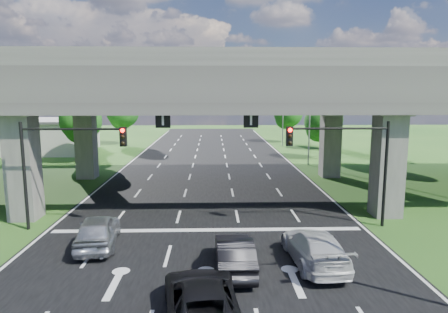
{
  "coord_description": "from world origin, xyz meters",
  "views": [
    {
      "loc": [
        0.33,
        -17.69,
        7.45
      ],
      "look_at": [
        1.07,
        8.82,
        3.32
      ],
      "focal_mm": 32.0,
      "sensor_mm": 36.0,
      "label": 1
    }
  ],
  "objects_px": {
    "streetlight_far": "(306,110)",
    "car_silver": "(98,231)",
    "signal_right": "(348,154)",
    "car_dark": "(234,254)",
    "car_trailing": "(202,301)",
    "streetlight_beyond": "(280,106)",
    "signal_left": "(63,155)",
    "car_white": "(314,247)"
  },
  "relations": [
    {
      "from": "signal_right",
      "to": "streetlight_far",
      "type": "distance_m",
      "value": 20.25
    },
    {
      "from": "streetlight_far",
      "to": "car_white",
      "type": "xyz_separation_m",
      "value": [
        -5.31,
        -25.03,
        -5.08
      ]
    },
    {
      "from": "signal_left",
      "to": "streetlight_beyond",
      "type": "xyz_separation_m",
      "value": [
        17.92,
        36.06,
        1.66
      ]
    },
    {
      "from": "car_dark",
      "to": "streetlight_beyond",
      "type": "bearing_deg",
      "value": -103.34
    },
    {
      "from": "signal_left",
      "to": "streetlight_beyond",
      "type": "distance_m",
      "value": 40.3
    },
    {
      "from": "streetlight_far",
      "to": "car_dark",
      "type": "xyz_separation_m",
      "value": [
        -8.88,
        -25.62,
        -5.09
      ]
    },
    {
      "from": "signal_right",
      "to": "streetlight_beyond",
      "type": "height_order",
      "value": "streetlight_beyond"
    },
    {
      "from": "signal_left",
      "to": "car_silver",
      "type": "bearing_deg",
      "value": -46.97
    },
    {
      "from": "streetlight_far",
      "to": "signal_left",
      "type": "bearing_deg",
      "value": -131.78
    },
    {
      "from": "car_dark",
      "to": "car_white",
      "type": "distance_m",
      "value": 3.62
    },
    {
      "from": "streetlight_beyond",
      "to": "signal_left",
      "type": "bearing_deg",
      "value": -116.43
    },
    {
      "from": "streetlight_far",
      "to": "streetlight_beyond",
      "type": "height_order",
      "value": "same"
    },
    {
      "from": "streetlight_far",
      "to": "car_trailing",
      "type": "xyz_separation_m",
      "value": [
        -10.16,
        -29.49,
        -5.09
      ]
    },
    {
      "from": "car_white",
      "to": "car_dark",
      "type": "bearing_deg",
      "value": 6.07
    },
    {
      "from": "signal_left",
      "to": "streetlight_far",
      "type": "height_order",
      "value": "streetlight_far"
    },
    {
      "from": "signal_left",
      "to": "car_dark",
      "type": "distance_m",
      "value": 11.16
    },
    {
      "from": "car_dark",
      "to": "car_white",
      "type": "bearing_deg",
      "value": -171.9
    },
    {
      "from": "car_trailing",
      "to": "signal_right",
      "type": "bearing_deg",
      "value": -136.03
    },
    {
      "from": "signal_right",
      "to": "car_white",
      "type": "height_order",
      "value": "signal_right"
    },
    {
      "from": "car_white",
      "to": "car_silver",
      "type": "bearing_deg",
      "value": -16.26
    },
    {
      "from": "signal_right",
      "to": "signal_left",
      "type": "relative_size",
      "value": 1.0
    },
    {
      "from": "car_dark",
      "to": "car_trailing",
      "type": "xyz_separation_m",
      "value": [
        -1.28,
        -3.87,
        0.0
      ]
    },
    {
      "from": "streetlight_far",
      "to": "car_silver",
      "type": "xyz_separation_m",
      "value": [
        -15.46,
        -22.7,
        -5.03
      ]
    },
    {
      "from": "signal_right",
      "to": "streetlight_beyond",
      "type": "relative_size",
      "value": 0.6
    },
    {
      "from": "streetlight_beyond",
      "to": "car_silver",
      "type": "bearing_deg",
      "value": -111.77
    },
    {
      "from": "streetlight_beyond",
      "to": "car_white",
      "type": "xyz_separation_m",
      "value": [
        -5.31,
        -41.03,
        -5.08
      ]
    },
    {
      "from": "streetlight_beyond",
      "to": "car_silver",
      "type": "distance_m",
      "value": 41.97
    },
    {
      "from": "car_silver",
      "to": "car_trailing",
      "type": "relative_size",
      "value": 0.88
    },
    {
      "from": "signal_left",
      "to": "signal_right",
      "type": "bearing_deg",
      "value": 0.0
    },
    {
      "from": "signal_left",
      "to": "streetlight_beyond",
      "type": "relative_size",
      "value": 0.6
    },
    {
      "from": "signal_right",
      "to": "car_dark",
      "type": "height_order",
      "value": "signal_right"
    },
    {
      "from": "signal_right",
      "to": "car_silver",
      "type": "bearing_deg",
      "value": -168.68
    },
    {
      "from": "car_dark",
      "to": "car_trailing",
      "type": "relative_size",
      "value": 0.84
    },
    {
      "from": "streetlight_beyond",
      "to": "car_silver",
      "type": "relative_size",
      "value": 2.16
    },
    {
      "from": "signal_left",
      "to": "car_dark",
      "type": "xyz_separation_m",
      "value": [
        9.05,
        -5.56,
        -3.43
      ]
    },
    {
      "from": "signal_right",
      "to": "car_trailing",
      "type": "distance_m",
      "value": 12.76
    },
    {
      "from": "car_silver",
      "to": "car_trailing",
      "type": "bearing_deg",
      "value": 120.68
    },
    {
      "from": "signal_right",
      "to": "streetlight_far",
      "type": "bearing_deg",
      "value": 83.53
    },
    {
      "from": "car_white",
      "to": "car_trailing",
      "type": "bearing_deg",
      "value": 39.27
    },
    {
      "from": "streetlight_far",
      "to": "car_dark",
      "type": "relative_size",
      "value": 2.27
    },
    {
      "from": "streetlight_far",
      "to": "car_silver",
      "type": "distance_m",
      "value": 27.92
    },
    {
      "from": "signal_left",
      "to": "car_silver",
      "type": "xyz_separation_m",
      "value": [
        2.46,
        -2.64,
        -3.37
      ]
    }
  ]
}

